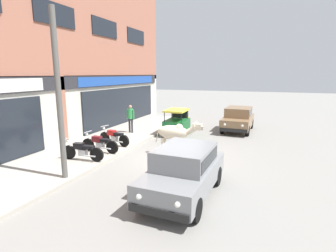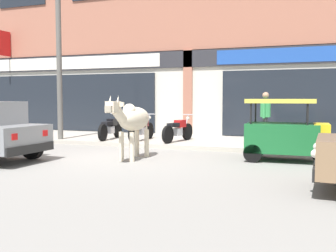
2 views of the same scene
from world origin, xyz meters
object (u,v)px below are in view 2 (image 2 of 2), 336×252
object	(u,v)px
cow	(133,120)
motorcycle_1	(142,129)
utility_pole	(59,61)
motorcycle_0	(111,128)
motorcycle_2	(178,130)
pedestrian	(265,112)
auto_rickshaw	(285,134)

from	to	relation	value
cow	motorcycle_1	distance (m)	3.31
cow	utility_pole	size ratio (longest dim) A/B	0.40
cow	utility_pole	xyz separation A→B (m)	(-3.94, 2.47, 1.80)
cow	motorcycle_0	bearing A→B (deg)	127.11
motorcycle_0	motorcycle_2	size ratio (longest dim) A/B	1.01
cow	motorcycle_1	bearing A→B (deg)	110.47
motorcycle_2	pedestrian	distance (m)	2.82
motorcycle_0	pedestrian	distance (m)	5.20
motorcycle_0	pedestrian	xyz separation A→B (m)	(5.13, 0.66, 0.60)
utility_pole	motorcycle_0	bearing A→B (deg)	19.84
auto_rickshaw	pedestrian	world-z (taller)	pedestrian
motorcycle_0	motorcycle_2	distance (m)	2.43
auto_rickshaw	utility_pole	size ratio (longest dim) A/B	0.38
motorcycle_1	motorcycle_2	xyz separation A→B (m)	(1.26, 0.08, 0.00)
pedestrian	motorcycle_1	bearing A→B (deg)	-170.66
motorcycle_1	pedestrian	distance (m)	4.06
cow	motorcycle_1	size ratio (longest dim) A/B	1.19
motorcycle_0	utility_pole	size ratio (longest dim) A/B	0.34
cow	motorcycle_0	xyz separation A→B (m)	(-2.31, 3.05, -0.49)
motorcycle_1	cow	bearing A→B (deg)	-69.53
motorcycle_1	pedestrian	xyz separation A→B (m)	(3.96, 0.65, 0.60)
cow	motorcycle_1	world-z (taller)	cow
cow	motorcycle_0	size ratio (longest dim) A/B	1.19
cow	motorcycle_1	xyz separation A→B (m)	(-1.14, 3.06, -0.49)
auto_rickshaw	motorcycle_2	xyz separation A→B (m)	(-3.49, 2.01, -0.14)
motorcycle_2	utility_pole	bearing A→B (deg)	-170.54
utility_pole	motorcycle_2	bearing A→B (deg)	9.46
motorcycle_1	auto_rickshaw	bearing A→B (deg)	-22.11
motorcycle_1	utility_pole	bearing A→B (deg)	-167.93
motorcycle_0	motorcycle_1	size ratio (longest dim) A/B	1.00
motorcycle_0	motorcycle_1	distance (m)	1.17
cow	utility_pole	world-z (taller)	utility_pole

